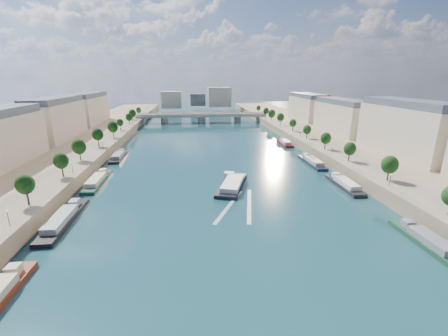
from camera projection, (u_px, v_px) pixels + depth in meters
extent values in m
plane|color=#0C2734|center=(212.00, 161.00, 143.49)|extent=(700.00, 700.00, 0.00)
cube|color=#9E8460|center=(53.00, 160.00, 135.07)|extent=(44.00, 520.00, 5.00)
cube|color=#9E8460|center=(355.00, 152.00, 150.46)|extent=(44.00, 520.00, 5.00)
cube|color=gray|center=(87.00, 154.00, 135.93)|extent=(14.00, 520.00, 0.10)
cube|color=gray|center=(327.00, 147.00, 148.11)|extent=(14.00, 520.00, 0.10)
cylinder|color=#382B1E|center=(24.00, 200.00, 80.47)|extent=(0.50, 0.50, 3.82)
ellipsoid|color=black|center=(22.00, 187.00, 79.42)|extent=(4.80, 4.80, 5.52)
cylinder|color=#382B1E|center=(61.00, 172.00, 103.28)|extent=(0.50, 0.50, 3.82)
ellipsoid|color=black|center=(59.00, 162.00, 102.23)|extent=(4.80, 4.80, 5.52)
cylinder|color=#382B1E|center=(84.00, 155.00, 126.09)|extent=(0.50, 0.50, 3.82)
ellipsoid|color=black|center=(83.00, 147.00, 125.05)|extent=(4.80, 4.80, 5.52)
cylinder|color=#382B1E|center=(100.00, 143.00, 148.91)|extent=(0.50, 0.50, 3.82)
ellipsoid|color=black|center=(99.00, 136.00, 147.86)|extent=(4.80, 4.80, 5.52)
cylinder|color=#382B1E|center=(112.00, 134.00, 171.72)|extent=(0.50, 0.50, 3.82)
ellipsoid|color=black|center=(111.00, 128.00, 170.67)|extent=(4.80, 4.80, 5.52)
cylinder|color=#382B1E|center=(121.00, 128.00, 194.53)|extent=(0.50, 0.50, 3.82)
ellipsoid|color=black|center=(120.00, 122.00, 193.48)|extent=(4.80, 4.80, 5.52)
cylinder|color=#382B1E|center=(128.00, 122.00, 217.34)|extent=(0.50, 0.50, 3.82)
ellipsoid|color=black|center=(127.00, 117.00, 216.29)|extent=(4.80, 4.80, 5.52)
cylinder|color=#382B1E|center=(134.00, 118.00, 240.15)|extent=(0.50, 0.50, 3.82)
ellipsoid|color=black|center=(133.00, 113.00, 239.11)|extent=(4.80, 4.80, 5.52)
cylinder|color=#382B1E|center=(138.00, 114.00, 262.97)|extent=(0.50, 0.50, 3.82)
ellipsoid|color=black|center=(138.00, 110.00, 261.92)|extent=(4.80, 4.80, 5.52)
cylinder|color=#382B1E|center=(446.00, 205.00, 77.02)|extent=(0.50, 0.50, 3.82)
cylinder|color=#382B1E|center=(387.00, 176.00, 99.83)|extent=(0.50, 0.50, 3.82)
ellipsoid|color=black|center=(389.00, 165.00, 98.78)|extent=(4.80, 4.80, 5.52)
cylinder|color=#382B1E|center=(350.00, 157.00, 122.64)|extent=(0.50, 0.50, 3.82)
ellipsoid|color=black|center=(351.00, 149.00, 121.59)|extent=(4.80, 4.80, 5.52)
cylinder|color=#382B1E|center=(325.00, 145.00, 145.45)|extent=(0.50, 0.50, 3.82)
ellipsoid|color=black|center=(326.00, 137.00, 144.40)|extent=(4.80, 4.80, 5.52)
cylinder|color=#382B1E|center=(307.00, 136.00, 168.26)|extent=(0.50, 0.50, 3.82)
ellipsoid|color=black|center=(307.00, 129.00, 167.21)|extent=(4.80, 4.80, 5.52)
cylinder|color=#382B1E|center=(293.00, 129.00, 191.07)|extent=(0.50, 0.50, 3.82)
ellipsoid|color=black|center=(293.00, 123.00, 190.03)|extent=(4.80, 4.80, 5.52)
cylinder|color=#382B1E|center=(281.00, 123.00, 213.89)|extent=(0.50, 0.50, 3.82)
ellipsoid|color=black|center=(282.00, 118.00, 212.84)|extent=(4.80, 4.80, 5.52)
cylinder|color=#382B1E|center=(273.00, 119.00, 236.70)|extent=(0.50, 0.50, 3.82)
ellipsoid|color=black|center=(273.00, 114.00, 235.65)|extent=(4.80, 4.80, 5.52)
cylinder|color=#382B1E|center=(265.00, 115.00, 259.51)|extent=(0.50, 0.50, 3.82)
ellipsoid|color=black|center=(265.00, 111.00, 258.46)|extent=(4.80, 4.80, 5.52)
cylinder|color=#382B1E|center=(259.00, 112.00, 282.32)|extent=(0.50, 0.50, 3.82)
ellipsoid|color=black|center=(259.00, 108.00, 281.27)|extent=(4.80, 4.80, 5.52)
cylinder|color=black|center=(8.00, 219.00, 69.31)|extent=(0.14, 0.14, 4.00)
sphere|color=#FFE5B2|center=(7.00, 211.00, 68.69)|extent=(0.36, 0.36, 0.36)
cylinder|color=black|center=(72.00, 169.00, 107.33)|extent=(0.14, 0.14, 4.00)
sphere|color=#FFE5B2|center=(71.00, 163.00, 106.71)|extent=(0.36, 0.36, 0.36)
cylinder|color=black|center=(103.00, 145.00, 145.35)|extent=(0.14, 0.14, 4.00)
sphere|color=#FFE5B2|center=(102.00, 140.00, 144.73)|extent=(0.36, 0.36, 0.36)
cylinder|color=black|center=(121.00, 131.00, 183.37)|extent=(0.14, 0.14, 4.00)
sphere|color=#FFE5B2|center=(120.00, 127.00, 182.75)|extent=(0.36, 0.36, 0.36)
cylinder|color=black|center=(132.00, 121.00, 221.39)|extent=(0.14, 0.14, 4.00)
sphere|color=#FFE5B2|center=(132.00, 118.00, 220.77)|extent=(0.36, 0.36, 0.36)
cylinder|color=black|center=(390.00, 181.00, 94.78)|extent=(0.14, 0.14, 4.00)
sphere|color=#FFE5B2|center=(391.00, 174.00, 94.17)|extent=(0.36, 0.36, 0.36)
cylinder|color=black|center=(332.00, 151.00, 132.80)|extent=(0.14, 0.14, 4.00)
sphere|color=#FFE5B2|center=(333.00, 146.00, 132.19)|extent=(0.36, 0.36, 0.36)
cylinder|color=black|center=(300.00, 135.00, 170.82)|extent=(0.14, 0.14, 4.00)
sphere|color=#FFE5B2|center=(301.00, 131.00, 170.21)|extent=(0.36, 0.36, 0.36)
cylinder|color=black|center=(280.00, 124.00, 208.84)|extent=(0.14, 0.14, 4.00)
sphere|color=#FFE5B2|center=(280.00, 121.00, 208.23)|extent=(0.36, 0.36, 0.36)
cylinder|color=black|center=(266.00, 117.00, 246.86)|extent=(0.14, 0.14, 4.00)
sphere|color=#FFE5B2|center=(266.00, 114.00, 246.25)|extent=(0.36, 0.36, 0.36)
cube|color=beige|center=(57.00, 120.00, 169.00)|extent=(16.00, 52.00, 20.00)
cube|color=#474C54|center=(53.00, 99.00, 165.62)|extent=(14.72, 50.44, 3.20)
cube|color=beige|center=(89.00, 110.00, 224.13)|extent=(16.00, 52.00, 20.00)
cube|color=#474C54|center=(87.00, 94.00, 220.75)|extent=(14.72, 50.44, 3.20)
cube|color=beige|center=(407.00, 133.00, 132.04)|extent=(16.00, 52.00, 20.00)
cube|color=#474C54|center=(411.00, 106.00, 128.65)|extent=(14.72, 50.44, 3.20)
cube|color=beige|center=(342.00, 116.00, 187.17)|extent=(16.00, 52.00, 20.00)
cube|color=#474C54|center=(345.00, 97.00, 183.78)|extent=(14.72, 50.44, 3.20)
cube|color=beige|center=(307.00, 107.00, 242.30)|extent=(16.00, 52.00, 20.00)
cube|color=#474C54|center=(309.00, 92.00, 238.91)|extent=(14.72, 50.44, 3.20)
cube|color=beige|center=(172.00, 100.00, 335.81)|extent=(22.00, 18.00, 18.00)
cube|color=beige|center=(219.00, 97.00, 350.60)|extent=(26.00, 20.00, 22.00)
cube|color=#474C54|center=(198.00, 100.00, 363.36)|extent=(18.00, 16.00, 14.00)
cube|color=#C1B79E|center=(201.00, 115.00, 261.59)|extent=(112.00, 11.00, 2.20)
cube|color=#C1B79E|center=(202.00, 114.00, 256.40)|extent=(112.00, 0.80, 0.90)
cube|color=#C1B79E|center=(201.00, 113.00, 265.90)|extent=(112.00, 0.80, 0.90)
cylinder|color=#C1B79E|center=(165.00, 120.00, 259.25)|extent=(6.40, 6.40, 5.00)
cylinder|color=#C1B79E|center=(202.00, 120.00, 262.67)|extent=(6.40, 6.40, 5.00)
cylinder|color=#C1B79E|center=(238.00, 119.00, 266.08)|extent=(6.40, 6.40, 5.00)
cube|color=#C1B79E|center=(141.00, 121.00, 257.11)|extent=(6.00, 12.00, 5.00)
cube|color=#C1B79E|center=(260.00, 119.00, 268.22)|extent=(6.00, 12.00, 5.00)
cube|color=black|center=(232.00, 186.00, 109.64)|extent=(15.00, 26.65, 1.83)
cube|color=white|center=(233.00, 183.00, 107.18)|extent=(10.94, 17.72, 1.65)
cube|color=white|center=(229.00, 174.00, 116.43)|extent=(4.44, 4.07, 1.80)
cube|color=silver|center=(229.00, 206.00, 93.23)|extent=(12.19, 24.02, 0.04)
cube|color=silver|center=(249.00, 205.00, 93.91)|extent=(6.26, 25.73, 0.04)
cube|color=beige|center=(13.00, 270.00, 59.03)|extent=(2.50, 2.42, 1.80)
cube|color=black|center=(64.00, 221.00, 82.98)|extent=(5.00, 27.78, 1.80)
cube|color=#A5A8B0|center=(60.00, 219.00, 80.37)|extent=(4.10, 15.28, 1.60)
cube|color=#A5A8B0|center=(74.00, 203.00, 90.38)|extent=(2.50, 3.33, 1.80)
cube|color=#1A4339|center=(98.00, 182.00, 113.48)|extent=(5.00, 25.93, 1.80)
cube|color=beige|center=(96.00, 180.00, 111.02)|extent=(4.10, 14.26, 1.60)
cube|color=beige|center=(103.00, 171.00, 120.35)|extent=(2.50, 3.11, 1.80)
cube|color=#242326|center=(119.00, 158.00, 147.75)|extent=(5.00, 22.19, 1.80)
cube|color=gray|center=(118.00, 155.00, 145.56)|extent=(4.10, 12.21, 1.60)
cube|color=gray|center=(121.00, 151.00, 153.55)|extent=(2.50, 2.66, 1.80)
cube|color=#1D492F|center=(425.00, 243.00, 72.00)|extent=(5.00, 21.33, 1.80)
cube|color=gray|center=(432.00, 240.00, 69.89)|extent=(4.10, 11.73, 1.60)
cube|color=gray|center=(408.00, 224.00, 77.56)|extent=(2.50, 2.56, 1.80)
cube|color=black|center=(344.00, 186.00, 109.71)|extent=(5.00, 22.54, 1.80)
cube|color=white|center=(347.00, 183.00, 107.50)|extent=(4.10, 12.40, 1.60)
cube|color=white|center=(336.00, 175.00, 115.61)|extent=(2.50, 2.70, 1.80)
cube|color=#182136|center=(312.00, 163.00, 138.44)|extent=(5.00, 24.52, 1.80)
cube|color=#BCAF8D|center=(314.00, 161.00, 136.08)|extent=(4.10, 13.48, 1.60)
cube|color=#BCAF8D|center=(306.00, 155.00, 144.91)|extent=(2.50, 2.94, 1.80)
cube|color=maroon|center=(285.00, 144.00, 177.72)|extent=(5.00, 18.94, 1.80)
cube|color=#B2B8BF|center=(286.00, 142.00, 175.78)|extent=(4.10, 10.42, 1.60)
cube|color=#B2B8BF|center=(282.00, 139.00, 182.60)|extent=(2.50, 2.27, 1.80)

